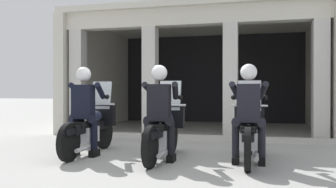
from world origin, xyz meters
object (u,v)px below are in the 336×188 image
(motorcycle_left, at_px, (91,126))
(police_officer_left, at_px, (84,103))
(motorcycle_right, at_px, (249,131))
(police_officer_right, at_px, (249,105))
(police_officer_center, at_px, (160,104))
(motorcycle_center, at_px, (164,129))

(motorcycle_left, distance_m, police_officer_left, 0.52)
(motorcycle_right, distance_m, police_officer_right, 0.52)
(police_officer_center, bearing_deg, police_officer_right, 1.35)
(motorcycle_left, relative_size, motorcycle_center, 1.00)
(motorcycle_center, relative_size, police_officer_center, 1.29)
(motorcycle_left, xyz_separation_m, police_officer_right, (2.85, -0.30, 0.44))
(motorcycle_center, xyz_separation_m, motorcycle_right, (1.43, 0.11, 0.00))
(motorcycle_left, bearing_deg, police_officer_right, -11.34)
(police_officer_left, distance_m, police_officer_right, 2.85)
(police_officer_right, bearing_deg, police_officer_center, 178.42)
(motorcycle_left, relative_size, police_officer_right, 1.29)
(motorcycle_left, height_order, police_officer_left, police_officer_left)
(police_officer_left, bearing_deg, motorcycle_center, 0.97)
(motorcycle_left, relative_size, motorcycle_right, 1.00)
(police_officer_left, distance_m, police_officer_center, 1.43)
(police_officer_left, distance_m, motorcycle_right, 2.90)
(police_officer_center, relative_size, police_officer_right, 1.00)
(motorcycle_left, relative_size, police_officer_left, 1.29)
(motorcycle_left, height_order, police_officer_right, police_officer_right)
(motorcycle_right, relative_size, police_officer_right, 1.29)
(police_officer_left, relative_size, police_officer_center, 1.00)
(police_officer_right, bearing_deg, police_officer_left, 173.71)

